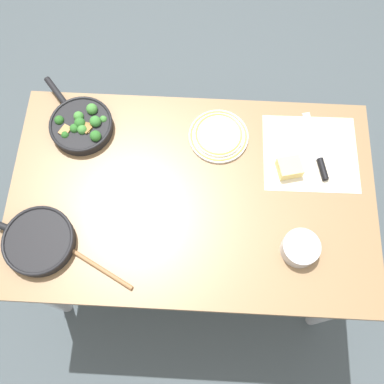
{
  "coord_description": "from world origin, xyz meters",
  "views": [
    {
      "loc": [
        0.03,
        -0.55,
        2.2
      ],
      "look_at": [
        0.0,
        0.0,
        0.78
      ],
      "focal_mm": 40.0,
      "sensor_mm": 36.0,
      "label": 1
    }
  ],
  "objects_px": {
    "wooden_spoon": "(76,253)",
    "grater_knife": "(318,155)",
    "prep_bowl_steel": "(300,248)",
    "skillet_broccoli": "(81,125)",
    "dinner_plate_stack": "(219,135)",
    "cheese_block": "(289,168)",
    "skillet_eggs": "(38,241)"
  },
  "relations": [
    {
      "from": "grater_knife",
      "to": "cheese_block",
      "type": "relative_size",
      "value": 2.92
    },
    {
      "from": "grater_knife",
      "to": "prep_bowl_steel",
      "type": "bearing_deg",
      "value": 154.95
    },
    {
      "from": "wooden_spoon",
      "to": "dinner_plate_stack",
      "type": "bearing_deg",
      "value": -106.64
    },
    {
      "from": "skillet_eggs",
      "to": "grater_knife",
      "type": "height_order",
      "value": "skillet_eggs"
    },
    {
      "from": "wooden_spoon",
      "to": "dinner_plate_stack",
      "type": "relative_size",
      "value": 1.51
    },
    {
      "from": "wooden_spoon",
      "to": "cheese_block",
      "type": "xyz_separation_m",
      "value": [
        0.74,
        0.35,
        0.01
      ]
    },
    {
      "from": "wooden_spoon",
      "to": "cheese_block",
      "type": "height_order",
      "value": "cheese_block"
    },
    {
      "from": "skillet_broccoli",
      "to": "dinner_plate_stack",
      "type": "xyz_separation_m",
      "value": [
        0.52,
        -0.01,
        -0.01
      ]
    },
    {
      "from": "prep_bowl_steel",
      "to": "grater_knife",
      "type": "bearing_deg",
      "value": 76.6
    },
    {
      "from": "grater_knife",
      "to": "prep_bowl_steel",
      "type": "xyz_separation_m",
      "value": [
        -0.09,
        -0.36,
        0.02
      ]
    },
    {
      "from": "grater_knife",
      "to": "dinner_plate_stack",
      "type": "bearing_deg",
      "value": 68.98
    },
    {
      "from": "grater_knife",
      "to": "wooden_spoon",
      "type": "bearing_deg",
      "value": 104.43
    },
    {
      "from": "cheese_block",
      "to": "dinner_plate_stack",
      "type": "distance_m",
      "value": 0.29
    },
    {
      "from": "cheese_block",
      "to": "skillet_eggs",
      "type": "bearing_deg",
      "value": -159.66
    },
    {
      "from": "wooden_spoon",
      "to": "prep_bowl_steel",
      "type": "distance_m",
      "value": 0.77
    },
    {
      "from": "skillet_broccoli",
      "to": "skillet_eggs",
      "type": "height_order",
      "value": "skillet_broccoli"
    },
    {
      "from": "skillet_broccoli",
      "to": "cheese_block",
      "type": "xyz_separation_m",
      "value": [
        0.79,
        -0.14,
        -0.01
      ]
    },
    {
      "from": "skillet_broccoli",
      "to": "grater_knife",
      "type": "xyz_separation_m",
      "value": [
        0.9,
        -0.07,
        -0.02
      ]
    },
    {
      "from": "dinner_plate_stack",
      "to": "prep_bowl_steel",
      "type": "distance_m",
      "value": 0.52
    },
    {
      "from": "skillet_broccoli",
      "to": "cheese_block",
      "type": "bearing_deg",
      "value": -139.35
    },
    {
      "from": "grater_knife",
      "to": "dinner_plate_stack",
      "type": "height_order",
      "value": "dinner_plate_stack"
    },
    {
      "from": "prep_bowl_steel",
      "to": "skillet_eggs",
      "type": "bearing_deg",
      "value": -178.7
    },
    {
      "from": "grater_knife",
      "to": "prep_bowl_steel",
      "type": "height_order",
      "value": "prep_bowl_steel"
    },
    {
      "from": "skillet_eggs",
      "to": "dinner_plate_stack",
      "type": "relative_size",
      "value": 1.52
    },
    {
      "from": "cheese_block",
      "to": "wooden_spoon",
      "type": "bearing_deg",
      "value": -154.45
    },
    {
      "from": "skillet_broccoli",
      "to": "cheese_block",
      "type": "distance_m",
      "value": 0.8
    },
    {
      "from": "skillet_broccoli",
      "to": "grater_knife",
      "type": "relative_size",
      "value": 1.14
    },
    {
      "from": "wooden_spoon",
      "to": "dinner_plate_stack",
      "type": "xyz_separation_m",
      "value": [
        0.47,
        0.48,
        0.01
      ]
    },
    {
      "from": "wooden_spoon",
      "to": "grater_knife",
      "type": "height_order",
      "value": "grater_knife"
    },
    {
      "from": "skillet_broccoli",
      "to": "skillet_eggs",
      "type": "relative_size",
      "value": 0.96
    },
    {
      "from": "skillet_broccoli",
      "to": "grater_knife",
      "type": "bearing_deg",
      "value": -134.14
    },
    {
      "from": "cheese_block",
      "to": "grater_knife",
      "type": "bearing_deg",
      "value": 29.4
    }
  ]
}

